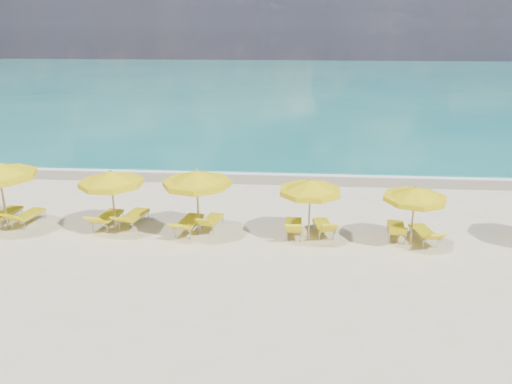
{
  "coord_description": "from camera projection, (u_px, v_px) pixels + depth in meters",
  "views": [
    {
      "loc": [
        1.38,
        -15.94,
        7.12
      ],
      "look_at": [
        0.0,
        1.5,
        1.2
      ],
      "focal_mm": 35.0,
      "sensor_mm": 36.0,
      "label": 1
    }
  ],
  "objects": [
    {
      "name": "lounger_2_right",
      "position": [
        134.0,
        220.0,
        18.46
      ],
      "size": [
        0.95,
        1.97,
        0.77
      ],
      "rotation": [
        0.0,
        0.0,
        -0.18
      ],
      "color": "#A5A8AD",
      "rests_on": "ground"
    },
    {
      "name": "lounger_2_left",
      "position": [
        108.0,
        221.0,
        18.36
      ],
      "size": [
        0.87,
        1.94,
        0.81
      ],
      "rotation": [
        0.0,
        0.0,
        -0.14
      ],
      "color": "#A5A8AD",
      "rests_on": "ground"
    },
    {
      "name": "umbrella_3",
      "position": [
        197.0,
        179.0,
        17.11
      ],
      "size": [
        2.62,
        2.62,
        2.42
      ],
      "rotation": [
        0.0,
        0.0,
        0.1
      ],
      "color": "tan",
      "rests_on": "ground"
    },
    {
      "name": "lounger_3_right",
      "position": [
        211.0,
        224.0,
        18.15
      ],
      "size": [
        0.82,
        1.68,
        0.76
      ],
      "rotation": [
        0.0,
        0.0,
        -0.18
      ],
      "color": "#A5A8AD",
      "rests_on": "ground"
    },
    {
      "name": "lounger_4_left",
      "position": [
        293.0,
        230.0,
        17.6
      ],
      "size": [
        0.62,
        1.75,
        0.84
      ],
      "rotation": [
        0.0,
        0.0,
        -0.0
      ],
      "color": "#A5A8AD",
      "rests_on": "ground"
    },
    {
      "name": "foam_line",
      "position": [
        266.0,
        172.0,
        25.18
      ],
      "size": [
        120.0,
        1.2,
        0.03
      ],
      "primitive_type": "cube",
      "color": "white",
      "rests_on": "ground"
    },
    {
      "name": "lounger_5_left",
      "position": [
        396.0,
        232.0,
        17.39
      ],
      "size": [
        0.78,
        1.75,
        0.82
      ],
      "rotation": [
        0.0,
        0.0,
        -0.12
      ],
      "color": "#A5A8AD",
      "rests_on": "ground"
    },
    {
      "name": "umbrella_5",
      "position": [
        415.0,
        195.0,
        16.32
      ],
      "size": [
        2.23,
        2.23,
        2.12
      ],
      "rotation": [
        0.0,
        0.0,
        0.07
      ],
      "color": "tan",
      "rests_on": "ground"
    },
    {
      "name": "whitecap_far",
      "position": [
        379.0,
        118.0,
        39.51
      ],
      "size": [
        18.0,
        0.3,
        0.05
      ],
      "primitive_type": "cube",
      "color": "white",
      "rests_on": "ground"
    },
    {
      "name": "ground_plane",
      "position": [
        253.0,
        238.0,
        17.44
      ],
      "size": [
        120.0,
        120.0,
        0.0
      ],
      "primitive_type": "plane",
      "color": "beige"
    },
    {
      "name": "ocean",
      "position": [
        285.0,
        83.0,
        62.77
      ],
      "size": [
        120.0,
        80.0,
        0.3
      ],
      "primitive_type": "cube",
      "color": "#136D67",
      "rests_on": "ground"
    },
    {
      "name": "umbrella_2",
      "position": [
        111.0,
        179.0,
        17.46
      ],
      "size": [
        2.96,
        2.96,
        2.3
      ],
      "rotation": [
        0.0,
        0.0,
        -0.39
      ],
      "color": "tan",
      "rests_on": "ground"
    },
    {
      "name": "lounger_1_right",
      "position": [
        28.0,
        219.0,
        18.59
      ],
      "size": [
        0.9,
        1.83,
        0.79
      ],
      "rotation": [
        0.0,
        0.0,
        -0.19
      ],
      "color": "#A5A8AD",
      "rests_on": "ground"
    },
    {
      "name": "lounger_1_left",
      "position": [
        5.0,
        217.0,
        18.68
      ],
      "size": [
        0.85,
        1.91,
        0.86
      ],
      "rotation": [
        0.0,
        0.0,
        -0.13
      ],
      "color": "#A5A8AD",
      "rests_on": "ground"
    },
    {
      "name": "lounger_4_right",
      "position": [
        323.0,
        229.0,
        17.66
      ],
      "size": [
        0.8,
        1.68,
        0.79
      ],
      "rotation": [
        0.0,
        0.0,
        0.16
      ],
      "color": "#A5A8AD",
      "rests_on": "ground"
    },
    {
      "name": "umbrella_4",
      "position": [
        310.0,
        187.0,
        16.85
      ],
      "size": [
        2.77,
        2.77,
        2.19
      ],
      "rotation": [
        0.0,
        0.0,
        0.34
      ],
      "color": "tan",
      "rests_on": "ground"
    },
    {
      "name": "whitecap_near",
      "position": [
        186.0,
        134.0,
        33.94
      ],
      "size": [
        14.0,
        0.36,
        0.05
      ],
      "primitive_type": "cube",
      "color": "white",
      "rests_on": "ground"
    },
    {
      "name": "lounger_5_right",
      "position": [
        424.0,
        236.0,
        17.07
      ],
      "size": [
        0.91,
        1.83,
        0.76
      ],
      "rotation": [
        0.0,
        0.0,
        0.2
      ],
      "color": "#A5A8AD",
      "rests_on": "ground"
    },
    {
      "name": "wet_sand_band",
      "position": [
        265.0,
        177.0,
        24.43
      ],
      "size": [
        120.0,
        2.6,
        0.01
      ],
      "primitive_type": "cube",
      "color": "tan",
      "rests_on": "ground"
    },
    {
      "name": "lounger_3_left",
      "position": [
        189.0,
        226.0,
        17.87
      ],
      "size": [
        0.96,
        2.02,
        0.78
      ],
      "rotation": [
        0.0,
        0.0,
        -0.18
      ],
      "color": "#A5A8AD",
      "rests_on": "ground"
    }
  ]
}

